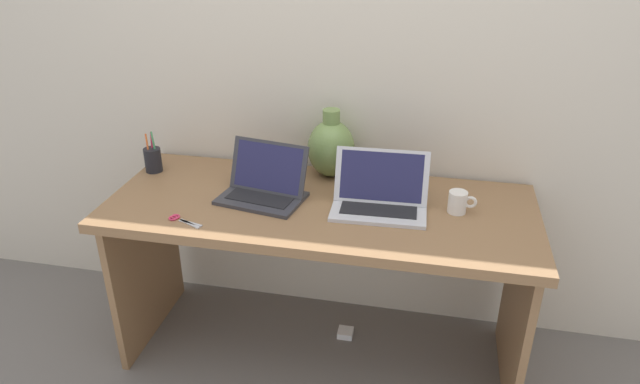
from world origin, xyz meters
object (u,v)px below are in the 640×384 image
(laptop_left, at_px, (265,184))
(coffee_mug, at_px, (458,202))
(green_vase, at_px, (331,148))
(laptop_right, at_px, (380,194))
(power_brick, at_px, (345,333))
(scissors, at_px, (180,219))
(pen_cup, at_px, (153,159))

(laptop_left, xyz_separation_m, coffee_mug, (0.76, 0.03, -0.01))
(laptop_left, xyz_separation_m, green_vase, (0.22, 0.26, 0.07))
(laptop_right, xyz_separation_m, green_vase, (-0.24, 0.26, 0.07))
(coffee_mug, relative_size, power_brick, 1.54)
(laptop_right, xyz_separation_m, scissors, (-0.72, -0.25, -0.05))
(pen_cup, distance_m, power_brick, 1.18)
(coffee_mug, bearing_deg, laptop_left, -178.08)
(laptop_left, bearing_deg, scissors, -135.42)
(scissors, relative_size, power_brick, 2.07)
(green_vase, bearing_deg, laptop_left, -130.32)
(green_vase, distance_m, coffee_mug, 0.59)
(laptop_left, bearing_deg, pen_cup, 165.92)
(laptop_left, distance_m, scissors, 0.36)
(laptop_left, height_order, green_vase, green_vase)
(laptop_right, distance_m, green_vase, 0.36)
(coffee_mug, height_order, pen_cup, pen_cup)
(laptop_left, distance_m, pen_cup, 0.57)
(scissors, bearing_deg, laptop_right, 19.45)
(laptop_right, xyz_separation_m, coffee_mug, (0.30, 0.02, -0.01))
(laptop_left, relative_size, power_brick, 5.11)
(green_vase, height_order, scissors, green_vase)
(laptop_left, height_order, pen_cup, laptop_left)
(green_vase, xyz_separation_m, power_brick, (0.10, -0.15, -0.86))
(pen_cup, xyz_separation_m, power_brick, (0.87, -0.03, -0.79))
(laptop_right, height_order, power_brick, laptop_right)
(laptop_right, relative_size, coffee_mug, 3.41)
(laptop_left, relative_size, scissors, 2.47)
(coffee_mug, relative_size, pen_cup, 0.57)
(coffee_mug, height_order, scissors, coffee_mug)
(laptop_right, distance_m, power_brick, 0.81)
(power_brick, bearing_deg, green_vase, 124.84)
(laptop_left, bearing_deg, coffee_mug, 1.92)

